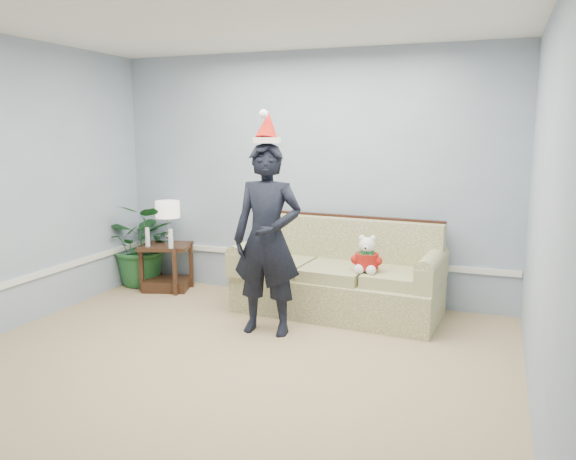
# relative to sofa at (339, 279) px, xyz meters

# --- Properties ---
(room_shell) EXTENTS (4.54, 5.04, 2.74)m
(room_shell) POSITION_rel_sofa_xyz_m (-0.48, -2.07, 1.01)
(room_shell) COLOR tan
(room_shell) RESTS_ON ground
(wainscot_trim) EXTENTS (4.49, 4.99, 0.06)m
(wainscot_trim) POSITION_rel_sofa_xyz_m (-1.66, -0.89, 0.11)
(wainscot_trim) COLOR white
(wainscot_trim) RESTS_ON room_shell
(sofa) EXTENTS (2.11, 1.02, 0.96)m
(sofa) POSITION_rel_sofa_xyz_m (0.00, 0.00, 0.00)
(sofa) COLOR #586931
(sofa) RESTS_ON room_shell
(side_table) EXTENTS (0.67, 0.62, 0.54)m
(side_table) POSITION_rel_sofa_xyz_m (-2.11, 0.08, -0.13)
(side_table) COLOR #3E2516
(side_table) RESTS_ON room_shell
(table_lamp) EXTENTS (0.28, 0.28, 0.50)m
(table_lamp) POSITION_rel_sofa_xyz_m (-2.11, 0.14, 0.58)
(table_lamp) COLOR silver
(table_lamp) RESTS_ON side_table
(candle_pair) EXTENTS (0.36, 0.06, 0.22)m
(candle_pair) POSITION_rel_sofa_xyz_m (-2.09, -0.09, 0.30)
(candle_pair) COLOR silver
(candle_pair) RESTS_ON side_table
(houseplant) EXTENTS (0.95, 0.84, 1.01)m
(houseplant) POSITION_rel_sofa_xyz_m (-2.48, 0.16, 0.16)
(houseplant) COLOR #1F5728
(houseplant) RESTS_ON room_shell
(man) EXTENTS (0.67, 0.46, 1.75)m
(man) POSITION_rel_sofa_xyz_m (-0.45, -0.82, 0.54)
(man) COLOR black
(man) RESTS_ON room_shell
(santa_hat) EXTENTS (0.26, 0.29, 0.30)m
(santa_hat) POSITION_rel_sofa_xyz_m (-0.45, -0.81, 1.53)
(santa_hat) COLOR white
(santa_hat) RESTS_ON man
(teddy_bear) EXTENTS (0.24, 0.26, 0.37)m
(teddy_bear) POSITION_rel_sofa_xyz_m (0.34, -0.24, 0.30)
(teddy_bear) COLOR white
(teddy_bear) RESTS_ON sofa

